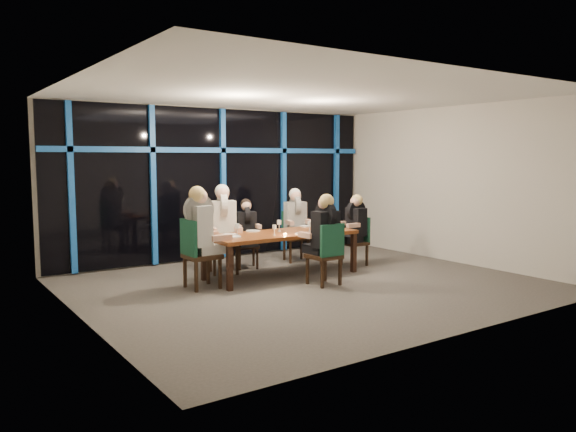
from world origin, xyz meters
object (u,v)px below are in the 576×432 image
at_px(chair_far_right, 294,233).
at_px(water_pitcher, 325,225).
at_px(dining_table, 281,237).
at_px(diner_far_mid, 246,223).
at_px(chair_end_right, 358,238).
at_px(chair_end_left, 196,250).
at_px(diner_end_right, 355,219).
at_px(diner_end_left, 201,222).
at_px(chair_far_left, 222,239).
at_px(diner_far_right, 296,214).
at_px(diner_far_left, 223,216).
at_px(diner_near_mid, 324,226).
at_px(chair_far_mid, 246,241).
at_px(chair_near_mid, 327,251).
at_px(wine_bottle, 330,221).

xyz_separation_m(chair_far_right, water_pitcher, (-0.29, -1.33, 0.32)).
bearing_deg(dining_table, diner_far_mid, 97.88).
bearing_deg(chair_end_right, water_pitcher, -73.61).
xyz_separation_m(chair_end_left, diner_end_right, (3.26, 0.06, 0.26)).
xyz_separation_m(dining_table, diner_end_left, (-1.51, -0.04, 0.35)).
distance_m(diner_end_right, water_pitcher, 0.97).
bearing_deg(chair_far_left, chair_end_left, -118.96).
xyz_separation_m(chair_far_right, diner_far_right, (-0.02, -0.08, 0.38)).
bearing_deg(diner_far_mid, water_pitcher, -35.40).
bearing_deg(chair_far_right, diner_end_left, -141.12).
distance_m(diner_far_left, diner_near_mid, 1.93).
distance_m(diner_end_left, diner_near_mid, 1.92).
relative_size(chair_far_mid, diner_far_right, 0.92).
bearing_deg(chair_near_mid, chair_end_right, -148.34).
bearing_deg(chair_far_right, dining_table, -118.52).
distance_m(chair_end_left, diner_end_right, 3.27).
bearing_deg(diner_far_right, diner_far_mid, -162.82).
bearing_deg(chair_near_mid, chair_end_left, -30.65).
height_order(chair_far_right, wine_bottle, wine_bottle).
bearing_deg(diner_end_right, dining_table, -88.78).
height_order(chair_end_left, diner_end_right, diner_end_right).
distance_m(chair_end_left, diner_far_mid, 1.78).
relative_size(chair_far_right, diner_far_right, 1.03).
distance_m(chair_end_right, diner_far_mid, 2.11).
bearing_deg(diner_near_mid, chair_end_right, -150.60).
distance_m(chair_near_mid, water_pitcher, 0.97).
xyz_separation_m(chair_end_right, water_pitcher, (-1.00, -0.28, 0.35)).
bearing_deg(diner_end_left, diner_near_mid, -118.03).
bearing_deg(chair_far_right, chair_end_right, -40.30).
bearing_deg(chair_end_right, chair_far_right, -145.06).
bearing_deg(diner_far_left, diner_end_left, -117.95).
height_order(diner_far_left, diner_near_mid, diner_far_left).
distance_m(chair_far_right, diner_near_mid, 2.20).
bearing_deg(diner_far_mid, diner_far_left, -144.30).
xyz_separation_m(chair_end_left, water_pitcher, (2.33, -0.23, 0.26)).
distance_m(chair_far_left, diner_far_right, 1.71).
bearing_deg(dining_table, chair_far_right, 46.18).
relative_size(chair_far_left, diner_near_mid, 1.10).
xyz_separation_m(chair_far_right, diner_end_left, (-2.53, -1.10, 0.49)).
bearing_deg(water_pitcher, diner_far_left, 167.76).
distance_m(chair_far_mid, diner_end_right, 2.06).
height_order(chair_far_left, chair_near_mid, chair_far_left).
height_order(chair_far_right, chair_end_right, chair_far_right).
height_order(diner_far_left, water_pitcher, diner_far_left).
xyz_separation_m(chair_end_right, diner_far_left, (-2.43, 0.76, 0.50)).
height_order(chair_end_left, wine_bottle, wine_bottle).
height_order(chair_far_right, diner_far_left, diner_far_left).
bearing_deg(wine_bottle, chair_near_mid, -130.79).
xyz_separation_m(chair_near_mid, diner_far_left, (-0.89, 1.79, 0.46)).
distance_m(dining_table, chair_end_left, 1.60).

